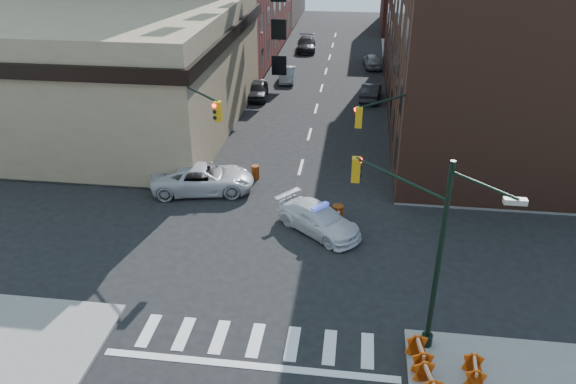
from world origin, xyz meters
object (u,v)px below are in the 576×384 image
(pedestrian_a, at_px, (152,170))
(barrel_road, at_px, (338,214))
(parked_car_wnear, at_px, (257,90))
(parked_car_wfar, at_px, (288,74))
(barricade_se_a, at_px, (474,372))
(pedestrian_b, at_px, (149,163))
(pickup, at_px, (203,178))
(barricade_nw_a, at_px, (153,164))
(parked_car_enear, at_px, (371,92))
(barrel_bank, at_px, (255,172))
(police_car, at_px, (319,219))

(pedestrian_a, bearing_deg, barrel_road, 15.50)
(parked_car_wnear, xyz_separation_m, parked_car_wfar, (1.99, 5.58, -0.08))
(barricade_se_a, bearing_deg, pedestrian_b, 53.35)
(pickup, distance_m, barricade_nw_a, 4.54)
(parked_car_wfar, xyz_separation_m, barricade_nw_a, (-5.99, -21.86, -0.10))
(pedestrian_b, bearing_deg, barricade_se_a, -59.06)
(pedestrian_b, bearing_deg, pickup, -37.93)
(pedestrian_b, xyz_separation_m, barricade_se_a, (17.73, -15.17, -0.46))
(barrel_road, bearing_deg, barricade_se_a, -63.28)
(barricade_se_a, bearing_deg, parked_car_wfar, 21.23)
(parked_car_enear, xyz_separation_m, pedestrian_a, (-13.37, -19.08, 0.35))
(parked_car_wnear, distance_m, pedestrian_b, 17.56)
(pedestrian_b, distance_m, barricade_se_a, 23.34)
(parked_car_wfar, relative_size, barrel_road, 3.79)
(parked_car_wfar, bearing_deg, pedestrian_a, -105.78)
(pedestrian_a, bearing_deg, pickup, 26.59)
(parked_car_enear, distance_m, barrel_bank, 18.63)
(police_car, relative_size, parked_car_enear, 1.14)
(pickup, bearing_deg, barrel_road, -119.88)
(parked_car_enear, distance_m, pedestrian_a, 23.30)
(pickup, xyz_separation_m, barrel_road, (8.32, -2.82, -0.32))
(pedestrian_a, bearing_deg, parked_car_enear, 85.12)
(pickup, height_order, parked_car_wfar, pickup)
(police_car, distance_m, barrel_road, 1.38)
(pickup, xyz_separation_m, parked_car_enear, (10.13, 19.28, -0.12))
(parked_car_wfar, xyz_separation_m, barrel_bank, (0.80, -21.92, -0.23))
(pickup, relative_size, parked_car_enear, 1.37)
(parked_car_wfar, distance_m, barricade_se_a, 39.67)
(barrel_road, relative_size, barrel_bank, 1.22)
(pickup, xyz_separation_m, barricade_se_a, (13.85, -13.80, -0.28))
(parked_car_wnear, bearing_deg, barrel_bank, -85.65)
(parked_car_enear, xyz_separation_m, pedestrian_b, (-14.01, -17.91, 0.29))
(parked_car_enear, height_order, pedestrian_b, pedestrian_b)
(barricade_nw_a, bearing_deg, parked_car_enear, 63.18)
(pedestrian_a, bearing_deg, barricade_nw_a, 140.07)
(police_car, relative_size, pedestrian_a, 2.72)
(parked_car_wnear, height_order, barrel_bank, parked_car_wnear)
(barrel_bank, relative_size, barricade_se_a, 0.78)
(barrel_road, xyz_separation_m, barricade_nw_a, (-12.29, 5.02, 0.03))
(parked_car_wfar, xyz_separation_m, parked_car_enear, (8.10, -4.78, 0.06))
(pickup, height_order, barricade_se_a, pickup)
(barrel_road, height_order, barricade_nw_a, barrel_road)
(police_car, xyz_separation_m, pedestrian_b, (-11.24, 5.16, 0.29))
(barrel_bank, bearing_deg, parked_car_wfar, 92.10)
(parked_car_enear, bearing_deg, pedestrian_a, 61.22)
(parked_car_enear, distance_m, barricade_nw_a, 22.14)
(barrel_bank, xyz_separation_m, barricade_nw_a, (-6.80, 0.06, 0.13))
(parked_car_enear, relative_size, barricade_se_a, 3.98)
(parked_car_wfar, bearing_deg, barricade_se_a, -75.99)
(pickup, bearing_deg, barrel_bank, -64.08)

